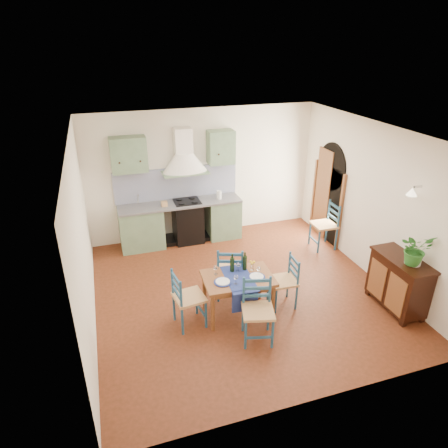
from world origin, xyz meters
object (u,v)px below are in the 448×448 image
Objects in this scene: dining_table at (238,281)px; sideboard at (398,281)px; chair_near at (258,310)px; potted_plant at (416,249)px.

sideboard is at bearing -14.16° from dining_table.
potted_plant is (2.48, -0.17, 0.69)m from chair_near.
chair_near is at bearing -83.32° from dining_table.
dining_table is at bearing 162.51° from potted_plant.
dining_table is 2.61m from sideboard.
chair_near is 1.91× the size of potted_plant.
potted_plant is (2.56, -0.81, 0.57)m from dining_table.
dining_table reaches higher than chair_near.
sideboard is (2.46, -0.01, 0.01)m from chair_near.
chair_near reaches higher than sideboard.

